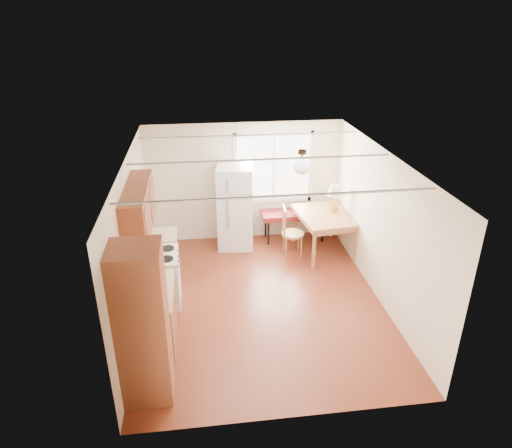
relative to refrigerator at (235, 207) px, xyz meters
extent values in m
cube|color=#581F12|center=(0.23, -2.12, -0.86)|extent=(4.60, 5.60, 0.12)
cube|color=white|center=(0.23, -2.12, 1.64)|extent=(4.60, 5.60, 0.12)
cube|color=#F4E7C3|center=(0.23, 0.38, 0.39)|extent=(4.60, 0.10, 2.50)
cube|color=#F4E7C3|center=(0.23, -4.62, 0.39)|extent=(4.60, 0.10, 2.50)
cube|color=#F4E7C3|center=(-1.77, -2.12, 0.39)|extent=(0.10, 5.60, 2.50)
cube|color=#F4E7C3|center=(2.23, -2.12, 0.39)|extent=(0.10, 5.60, 2.50)
cube|color=brown|center=(-1.47, -3.97, 0.19)|extent=(0.60, 0.60, 2.10)
cube|color=brown|center=(-1.47, -2.97, -0.43)|extent=(0.60, 1.10, 0.86)
cube|color=tan|center=(-1.46, -2.97, 0.02)|extent=(0.62, 1.14, 0.04)
cube|color=white|center=(-1.44, -1.92, -0.41)|extent=(0.65, 0.76, 0.90)
cube|color=brown|center=(-1.47, -1.17, -0.43)|extent=(0.60, 0.60, 0.86)
cube|color=brown|center=(-1.60, -2.27, 0.99)|extent=(0.33, 1.60, 0.70)
cube|color=white|center=(0.83, 0.37, 0.69)|extent=(1.50, 0.02, 1.35)
cylinder|color=#2E2114|center=(0.93, -1.72, 1.60)|extent=(0.14, 0.14, 0.06)
cylinder|color=#2E2114|center=(0.93, -1.72, 1.50)|extent=(0.03, 0.03, 0.16)
sphere|color=white|center=(0.93, -1.72, 1.36)|extent=(0.26, 0.26, 0.26)
cube|color=white|center=(0.00, 0.00, 0.00)|extent=(0.80, 0.80, 1.73)
cube|color=gray|center=(0.00, -0.35, 0.41)|extent=(0.71, 0.02, 0.02)
cube|color=gray|center=(-0.18, -0.37, 0.17)|extent=(0.03, 0.03, 1.04)
cube|color=maroon|center=(1.25, 0.10, -0.28)|extent=(1.39, 0.52, 0.11)
cylinder|color=black|center=(0.67, -0.09, -0.60)|extent=(0.04, 0.04, 0.53)
cylinder|color=black|center=(1.84, -0.09, -0.60)|extent=(0.04, 0.04, 0.53)
cylinder|color=black|center=(0.67, 0.29, -0.60)|extent=(0.04, 0.04, 0.53)
cylinder|color=black|center=(1.84, 0.29, -0.60)|extent=(0.04, 0.04, 0.53)
cube|color=#A2693E|center=(1.73, -0.52, -0.06)|extent=(1.14, 1.43, 0.06)
cube|color=#A2693E|center=(1.73, -0.52, -0.14)|extent=(1.03, 1.32, 0.10)
cylinder|color=#A2693E|center=(1.37, -1.16, -0.48)|extent=(0.07, 0.07, 0.77)
cylinder|color=#A2693E|center=(2.23, -1.06, -0.48)|extent=(0.07, 0.07, 0.77)
cylinder|color=#A2693E|center=(1.24, 0.02, -0.48)|extent=(0.07, 0.07, 0.77)
cylinder|color=#A2693E|center=(2.09, 0.12, -0.48)|extent=(0.07, 0.07, 0.77)
cylinder|color=#A2693E|center=(1.09, -0.57, -0.41)|extent=(0.45, 0.45, 0.05)
cylinder|color=#A2693E|center=(0.93, -0.71, -0.64)|extent=(0.04, 0.04, 0.46)
cylinder|color=#A2693E|center=(1.23, -0.73, -0.64)|extent=(0.04, 0.04, 0.46)
cylinder|color=#A2693E|center=(0.95, -0.41, -0.64)|extent=(0.04, 0.04, 0.46)
cylinder|color=#A2693E|center=(1.25, -0.42, -0.64)|extent=(0.04, 0.04, 0.46)
cylinder|color=gold|center=(1.94, -0.42, 0.03)|extent=(0.15, 0.15, 0.13)
cylinder|color=gold|center=(1.94, -0.42, 0.21)|extent=(0.03, 0.03, 0.22)
cone|color=white|center=(1.94, -0.42, 0.43)|extent=(0.33, 0.33, 0.22)
cube|color=black|center=(-1.49, -3.26, 0.08)|extent=(0.21, 0.24, 0.08)
cube|color=black|center=(-1.49, -3.35, 0.26)|extent=(0.19, 0.09, 0.28)
cylinder|color=black|center=(-1.49, -3.21, 0.18)|extent=(0.14, 0.14, 0.12)
cylinder|color=red|center=(-1.50, -2.59, 0.13)|extent=(0.13, 0.13, 0.19)
sphere|color=red|center=(-1.50, -2.59, 0.26)|extent=(0.07, 0.07, 0.07)
camera|label=1|loc=(-0.69, -8.55, 3.57)|focal=32.00mm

